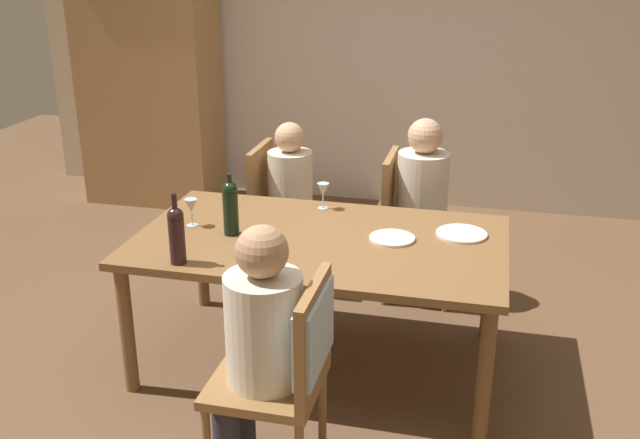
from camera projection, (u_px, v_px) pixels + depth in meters
The scene contains 16 objects.
ground_plane at pixel (320, 361), 3.95m from camera, with size 10.00×10.00×0.00m, color brown.
rear_room_partition at pixel (399, 44), 5.96m from camera, with size 6.40×0.12×2.70m, color beige.
armoire_cabinet at pixel (149, 74), 6.09m from camera, with size 1.18×0.62×2.18m.
dining_table at pixel (320, 251), 3.72m from camera, with size 1.87×1.10×0.72m.
chair_far_right at pixel (407, 216), 4.53m from camera, with size 0.44×0.44×0.92m.
chair_far_left at pixel (278, 205), 4.71m from camera, with size 0.44×0.44×0.92m.
chair_near at pixel (295, 358), 2.86m from camera, with size 0.46×0.44×0.92m.
person_woman_host at pixel (426, 197), 4.46m from camera, with size 0.36×0.32×1.15m.
person_man_bearded at pixel (294, 192), 4.65m from camera, with size 0.33×0.28×1.08m.
person_man_guest at pixel (258, 339), 2.87m from camera, with size 0.36×0.31×1.14m.
wine_bottle_tall_green at pixel (177, 233), 3.35m from camera, with size 0.08×0.08×0.34m.
wine_bottle_dark_red at pixel (230, 206), 3.69m from camera, with size 0.08×0.08×0.32m.
wine_glass_near_left at pixel (323, 191), 4.06m from camera, with size 0.07×0.07×0.15m.
wine_glass_centre at pixel (191, 207), 3.81m from camera, with size 0.07×0.07×0.15m.
dinner_plate_host at pixel (461, 234), 3.72m from camera, with size 0.26×0.26×0.01m, color white.
dinner_plate_guest_left at pixel (392, 238), 3.67m from camera, with size 0.23×0.23×0.01m, color white.
Camera 1 is at (0.80, -3.32, 2.13)m, focal length 40.82 mm.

